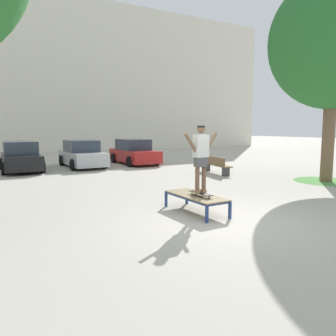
{
  "coord_description": "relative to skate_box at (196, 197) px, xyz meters",
  "views": [
    {
      "loc": [
        -4.77,
        -5.94,
        2.19
      ],
      "look_at": [
        -0.16,
        2.49,
        1.0
      ],
      "focal_mm": 34.92,
      "sensor_mm": 36.0,
      "label": 1
    }
  ],
  "objects": [
    {
      "name": "tree_near_right",
      "position": [
        7.47,
        1.6,
        5.12
      ],
      "size": [
        5.01,
        5.01,
        8.18
      ],
      "color": "brown",
      "rests_on": "ground"
    },
    {
      "name": "grass_patch_near_right",
      "position": [
        7.47,
        1.6,
        -0.41
      ],
      "size": [
        2.53,
        2.53,
        0.01
      ],
      "primitive_type": "cylinder",
      "color": "#519342",
      "rests_on": "ground"
    },
    {
      "name": "car_red",
      "position": [
        3.09,
        11.47,
        0.28
      ],
      "size": [
        1.96,
        4.22,
        1.5
      ],
      "color": "red",
      "rests_on": "ground"
    },
    {
      "name": "ground_plane",
      "position": [
        0.16,
        -0.99,
        -0.41
      ],
      "size": [
        120.0,
        120.0,
        0.0
      ],
      "primitive_type": "plane",
      "color": "#B2AA9E"
    },
    {
      "name": "skateboard",
      "position": [
        0.01,
        -0.2,
        0.12
      ],
      "size": [
        0.22,
        0.8,
        0.09
      ],
      "color": "black",
      "rests_on": "skate_box"
    },
    {
      "name": "car_silver",
      "position": [
        -0.08,
        11.41,
        0.28
      ],
      "size": [
        2.01,
        4.24,
        1.5
      ],
      "color": "#B7BABF",
      "rests_on": "ground"
    },
    {
      "name": "car_black",
      "position": [
        -3.25,
        11.25,
        0.28
      ],
      "size": [
        1.92,
        4.2,
        1.5
      ],
      "color": "black",
      "rests_on": "ground"
    },
    {
      "name": "skater",
      "position": [
        0.01,
        -0.19,
        1.12
      ],
      "size": [
        1.0,
        0.29,
        1.69
      ],
      "color": "brown",
      "rests_on": "skateboard"
    },
    {
      "name": "building_facade",
      "position": [
        2.69,
        25.49,
        6.52
      ],
      "size": [
        42.11,
        4.0,
        13.88
      ],
      "primitive_type": "cube",
      "color": "silver",
      "rests_on": "ground"
    },
    {
      "name": "skate_box",
      "position": [
        0.0,
        0.0,
        0.0
      ],
      "size": [
        0.84,
        1.93,
        0.46
      ],
      "color": "navy",
      "rests_on": "ground"
    },
    {
      "name": "park_bench",
      "position": [
        4.85,
        5.67,
        0.03
      ],
      "size": [
        0.79,
        2.44,
        0.83
      ],
      "color": "brown",
      "rests_on": "ground"
    }
  ]
}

